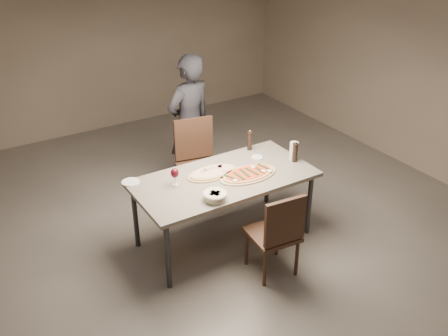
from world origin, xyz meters
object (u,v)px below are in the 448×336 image
dining_table (224,182)px  chair_far (197,158)px  carafe (294,151)px  zucchini_pizza (248,174)px  chair_near (278,231)px  diner (190,124)px  ham_pizza (212,173)px  bread_basket (215,195)px  pepper_mill_left (295,152)px

dining_table → chair_far: (0.15, 0.83, -0.13)m
carafe → chair_far: (-0.68, 0.88, -0.28)m
zucchini_pizza → chair_near: size_ratio=0.70×
diner → ham_pizza: bearing=61.4°
diner → chair_far: bearing=62.4°
bread_basket → pepper_mill_left: size_ratio=0.98×
carafe → diner: 1.36m
chair_near → bread_basket: bearing=140.0°
ham_pizza → diner: (0.32, 1.06, 0.07)m
pepper_mill_left → diner: bearing=113.5°
zucchini_pizza → pepper_mill_left: 0.59m
zucchini_pizza → chair_far: chair_far is taller
chair_far → diner: diner is taller
ham_pizza → pepper_mill_left: 0.90m
ham_pizza → carafe: bearing=-18.6°
bread_basket → ham_pizza: bearing=62.3°
zucchini_pizza → bread_basket: 0.57m
bread_basket → diner: 1.59m
dining_table → pepper_mill_left: bearing=-7.4°
chair_near → ham_pizza: bearing=107.7°
dining_table → bread_basket: (-0.30, -0.32, 0.11)m
pepper_mill_left → dining_table: bearing=172.6°
zucchini_pizza → ham_pizza: (-0.29, 0.21, -0.00)m
diner → dining_table: bearing=66.1°
bread_basket → chair_near: size_ratio=0.25×
diner → carafe: bearing=103.4°
chair_near → diner: size_ratio=0.54×
dining_table → zucchini_pizza: bearing=-24.5°
carafe → chair_far: chair_far is taller
zucchini_pizza → dining_table: bearing=158.2°
zucchini_pizza → bread_basket: size_ratio=2.77×
ham_pizza → pepper_mill_left: (0.87, -0.21, 0.09)m
dining_table → pepper_mill_left: 0.83m
ham_pizza → carafe: size_ratio=2.82×
zucchini_pizza → diner: diner is taller
pepper_mill_left → diner: (-0.56, 1.28, -0.02)m
ham_pizza → diner: bearing=65.0°
zucchini_pizza → bread_basket: bread_basket is taller
ham_pizza → diner: 1.11m
zucchini_pizza → chair_far: bearing=97.0°
chair_near → diner: 1.95m
ham_pizza → bread_basket: 0.49m
chair_far → zucchini_pizza: bearing=105.5°
ham_pizza → chair_near: size_ratio=0.60×
bread_basket → carafe: size_ratio=1.18×
bread_basket → chair_near: chair_near is taller
zucchini_pizza → ham_pizza: zucchini_pizza is taller
zucchini_pizza → diner: 1.28m
chair_near → carafe: bearing=49.6°
bread_basket → chair_far: bearing=68.8°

